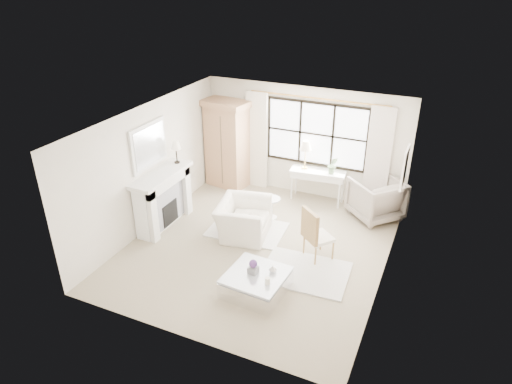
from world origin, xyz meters
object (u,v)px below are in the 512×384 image
club_armchair (243,219)px  coffee_table (256,283)px  armoire (227,143)px  console_table (317,186)px

club_armchair → coffee_table: 1.94m
club_armchair → coffee_table: club_armchair is taller
club_armchair → armoire: bearing=24.3°
armoire → club_armchair: 2.61m
console_table → club_armchair: bearing=-120.5°
club_armchair → coffee_table: bearing=-158.0°
console_table → club_armchair: console_table is taller
armoire → console_table: (2.39, 0.06, -0.74)m
armoire → coffee_table: 4.53m
armoire → coffee_table: size_ratio=2.11×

